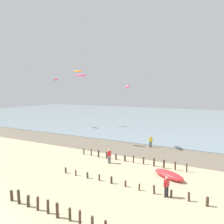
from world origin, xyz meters
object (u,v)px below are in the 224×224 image
object	(u,v)px
person_right_flank	(151,141)
kite_aloft_3	(81,75)
kite_aloft_2	(127,87)
grounded_kite	(169,175)
kite_aloft_4	(56,80)
person_nearest_camera	(166,186)
kite_aloft_0	(78,71)
person_left_flank	(109,156)

from	to	relation	value
person_right_flank	kite_aloft_3	bearing A→B (deg)	-165.10
kite_aloft_2	grounded_kite	bearing A→B (deg)	13.19
grounded_kite	kite_aloft_4	world-z (taller)	kite_aloft_4
person_right_flank	kite_aloft_2	bearing A→B (deg)	-163.88
person_nearest_camera	kite_aloft_0	bearing A→B (deg)	137.37
person_nearest_camera	grounded_kite	bearing A→B (deg)	100.48
grounded_kite	kite_aloft_4	size ratio (longest dim) A/B	1.34
person_left_flank	person_right_flank	size ratio (longest dim) A/B	1.00
kite_aloft_2	kite_aloft_4	size ratio (longest dim) A/B	0.89
grounded_kite	kite_aloft_3	xyz separation A→B (m)	(-15.81, 7.46, 10.57)
grounded_kite	person_left_flank	bearing A→B (deg)	-162.72
kite_aloft_2	person_nearest_camera	bearing A→B (deg)	5.67
grounded_kite	kite_aloft_2	xyz separation A→B (m)	(-8.64, 9.29, 8.76)
person_right_flank	kite_aloft_4	size ratio (longest dim) A/B	0.68
kite_aloft_0	kite_aloft_2	bearing A→B (deg)	146.64
kite_aloft_0	grounded_kite	bearing A→B (deg)	141.87
person_nearest_camera	person_left_flank	bearing A→B (deg)	148.05
person_right_flank	kite_aloft_4	distance (m)	27.99
kite_aloft_2	kite_aloft_3	xyz separation A→B (m)	(-7.17, -1.83, 1.81)
kite_aloft_0	kite_aloft_4	distance (m)	5.58
grounded_kite	kite_aloft_0	distance (m)	36.88
person_right_flank	person_left_flank	bearing A→B (deg)	-102.59
person_left_flank	grounded_kite	xyz separation A→B (m)	(7.23, -1.08, -0.58)
person_left_flank	kite_aloft_0	distance (m)	31.01
person_right_flank	person_nearest_camera	bearing A→B (deg)	-67.44
person_right_flank	kite_aloft_2	world-z (taller)	kite_aloft_2
kite_aloft_0	kite_aloft_4	bearing A→B (deg)	51.98
kite_aloft_3	grounded_kite	bearing A→B (deg)	153.37
person_left_flank	kite_aloft_0	xyz separation A→B (m)	(-19.78, 20.56, 12.16)
person_right_flank	kite_aloft_4	bearing A→B (deg)	163.77
person_nearest_camera	person_right_flank	bearing A→B (deg)	112.56
kite_aloft_2	kite_aloft_0	bearing A→B (deg)	-153.69
person_left_flank	kite_aloft_2	distance (m)	11.67
kite_aloft_0	kite_aloft_3	world-z (taller)	kite_aloft_0
person_left_flank	kite_aloft_4	bearing A→B (deg)	144.34
kite_aloft_0	kite_aloft_4	xyz separation A→B (m)	(-3.23, -4.05, -2.08)
person_left_flank	kite_aloft_4	distance (m)	30.06
grounded_kite	kite_aloft_2	bearing A→B (deg)	158.73
person_right_flank	kite_aloft_0	xyz separation A→B (m)	(-21.83, 11.35, 12.16)
person_right_flank	grounded_kite	world-z (taller)	person_right_flank
kite_aloft_0	kite_aloft_4	world-z (taller)	kite_aloft_0
kite_aloft_0	kite_aloft_3	size ratio (longest dim) A/B	1.28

